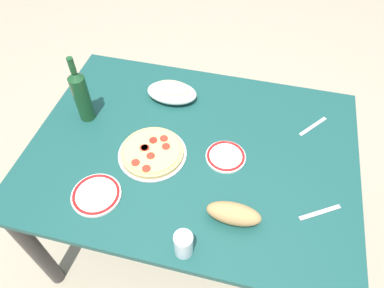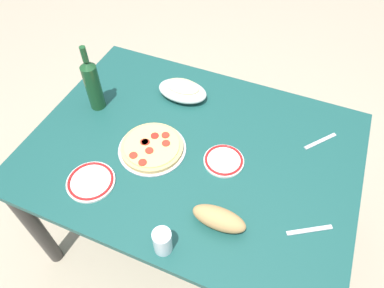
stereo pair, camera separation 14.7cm
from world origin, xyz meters
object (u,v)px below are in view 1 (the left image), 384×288
(dining_table, at_px, (192,164))
(bread_loaf, at_px, (234,214))
(baked_pasta_dish, at_px, (172,92))
(side_plate_near, at_px, (226,156))
(side_plate_far, at_px, (96,194))
(pepperoni_pizza, at_px, (152,152))
(wine_bottle, at_px, (81,95))
(water_glass, at_px, (183,244))

(dining_table, relative_size, bread_loaf, 6.92)
(baked_pasta_dish, bearing_deg, side_plate_near, 137.00)
(side_plate_far, xyz_separation_m, bread_loaf, (-0.52, -0.03, 0.03))
(dining_table, relative_size, pepperoni_pizza, 4.79)
(baked_pasta_dish, height_order, side_plate_near, baked_pasta_dish)
(dining_table, height_order, wine_bottle, wine_bottle)
(water_glass, distance_m, side_plate_far, 0.41)
(baked_pasta_dish, xyz_separation_m, wine_bottle, (0.34, 0.21, 0.09))
(side_plate_far, relative_size, bread_loaf, 0.96)
(bread_loaf, bearing_deg, side_plate_near, -74.28)
(wine_bottle, bearing_deg, water_glass, 138.97)
(water_glass, bearing_deg, wine_bottle, -41.03)
(baked_pasta_dish, relative_size, side_plate_far, 1.25)
(dining_table, distance_m, wine_bottle, 0.57)
(dining_table, relative_size, side_plate_far, 7.20)
(pepperoni_pizza, height_order, wine_bottle, wine_bottle)
(side_plate_near, bearing_deg, bread_loaf, 105.72)
(baked_pasta_dish, bearing_deg, dining_table, 120.85)
(wine_bottle, distance_m, side_plate_near, 0.67)
(dining_table, bearing_deg, side_plate_near, 174.86)
(dining_table, bearing_deg, pepperoni_pizza, 24.38)
(baked_pasta_dish, relative_size, wine_bottle, 0.73)
(dining_table, relative_size, wine_bottle, 4.22)
(pepperoni_pizza, xyz_separation_m, side_plate_near, (-0.30, -0.06, -0.01))
(wine_bottle, xyz_separation_m, side_plate_near, (-0.66, 0.08, -0.13))
(baked_pasta_dish, height_order, bread_loaf, baked_pasta_dish)
(water_glass, bearing_deg, dining_table, -79.71)
(pepperoni_pizza, distance_m, side_plate_near, 0.31)
(side_plate_near, height_order, bread_loaf, bread_loaf)
(pepperoni_pizza, relative_size, side_plate_far, 1.50)
(dining_table, height_order, pepperoni_pizza, pepperoni_pizza)
(pepperoni_pizza, bearing_deg, dining_table, -155.62)
(pepperoni_pizza, distance_m, baked_pasta_dish, 0.35)
(side_plate_far, bearing_deg, wine_bottle, -61.31)
(pepperoni_pizza, distance_m, bread_loaf, 0.44)
(water_glass, bearing_deg, bread_loaf, -131.79)
(pepperoni_pizza, relative_size, bread_loaf, 1.44)
(dining_table, height_order, water_glass, water_glass)
(pepperoni_pizza, bearing_deg, wine_bottle, -21.18)
(dining_table, distance_m, side_plate_far, 0.45)
(pepperoni_pizza, height_order, baked_pasta_dish, baked_pasta_dish)
(side_plate_far, bearing_deg, side_plate_near, -146.13)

